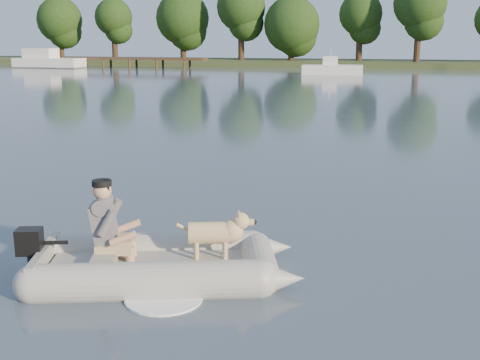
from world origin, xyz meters
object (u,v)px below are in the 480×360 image
(dock, at_px, (124,63))
(motorboat, at_px, (333,62))
(dinghy, at_px, (160,233))
(cabin_cruiser, at_px, (49,58))
(man, at_px, (105,219))
(dog, at_px, (211,237))

(dock, bearing_deg, motorboat, -15.97)
(dock, distance_m, dinghy, 58.02)
(cabin_cruiser, bearing_deg, dock, 17.46)
(man, distance_m, cabin_cruiser, 59.57)
(dock, height_order, motorboat, motorboat)
(man, bearing_deg, cabin_cruiser, 104.60)
(cabin_cruiser, height_order, motorboat, cabin_cruiser)
(dock, xyz_separation_m, dinghy, (25.54, -52.09, 0.08))
(dog, bearing_deg, cabin_cruiser, 105.85)
(dock, distance_m, man, 57.87)
(dinghy, bearing_deg, dog, 4.57)
(dock, height_order, cabin_cruiser, cabin_cruiser)
(dock, relative_size, cabin_cruiser, 2.34)
(man, xyz_separation_m, dog, (1.28, 0.43, -0.26))
(man, xyz_separation_m, motorboat, (-2.29, 45.80, 0.24))
(dinghy, relative_size, dog, 5.18)
(cabin_cruiser, bearing_deg, motorboat, -7.20)
(dinghy, distance_m, man, 0.73)
(dock, relative_size, motorboat, 3.39)
(dinghy, distance_m, dog, 0.66)
(dog, relative_size, motorboat, 0.18)
(man, xyz_separation_m, cabin_cruiser, (-32.37, 50.01, 0.23))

